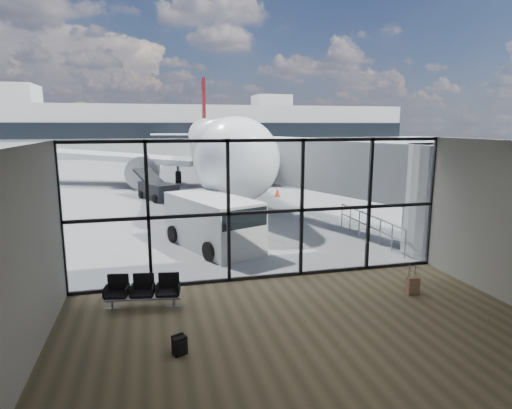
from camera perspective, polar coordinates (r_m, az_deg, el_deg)
name	(u,v)px	position (r m, az deg, el deg)	size (l,w,h in m)	color
ground	(179,165)	(53.09, -10.25, 5.14)	(220.00, 220.00, 0.00)	slate
lounge_shell	(327,236)	(8.97, 9.48, -4.16)	(12.02, 8.01, 4.51)	brown
glass_curtain_wall	(266,210)	(13.48, 1.31, -0.80)	(12.10, 0.12, 4.50)	white
jet_bridge	(323,168)	(21.64, 8.92, 4.77)	(8.00, 16.50, 4.33)	gray
apron_railing	(369,223)	(19.09, 14.86, -2.44)	(0.06, 5.46, 1.11)	gray
far_terminal	(165,129)	(74.77, -12.00, 9.85)	(80.00, 12.20, 11.00)	beige
tree_3	(10,126)	(87.94, -29.96, 9.04)	(4.95, 4.95, 7.12)	#382619
tree_4	(47,123)	(86.53, -26.13, 9.78)	(5.61, 5.61, 8.07)	#382619
tree_5	(82,119)	(85.52, -22.17, 10.50)	(6.27, 6.27, 9.03)	#382619
seating_row	(143,289)	(12.30, -14.81, -10.83)	(2.00, 0.85, 0.89)	gray
backpack	(180,346)	(9.86, -10.13, -18.04)	(0.35, 0.35, 0.45)	black
suitcase	(413,286)	(13.52, 20.20, -10.13)	(0.36, 0.28, 0.92)	#916D51
airliner	(213,144)	(37.90, -5.76, 7.98)	(35.17, 40.83, 10.52)	white
service_van	(214,222)	(17.32, -5.60, -2.32)	(3.65, 5.14, 2.05)	silver
belt_loader	(157,190)	(29.26, -13.02, 1.95)	(2.99, 4.34, 1.91)	black
traffic_cone_b	(228,195)	(28.34, -3.74, 1.26)	(0.47, 0.47, 0.67)	#E65E0C
traffic_cone_c	(277,193)	(29.54, 2.86, 1.59)	(0.42, 0.42, 0.60)	red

